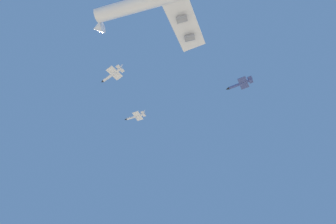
{
  "coord_description": "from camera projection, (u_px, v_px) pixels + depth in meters",
  "views": [
    {
      "loc": [
        -30.68,
        72.96,
        3.94
      ],
      "look_at": [
        -10.82,
        21.08,
        63.61
      ],
      "focal_mm": 26.51,
      "sensor_mm": 36.0,
      "label": 1
    }
  ],
  "objects": [
    {
      "name": "chase_jet_left_wing",
      "position": [
        136.0,
        116.0,
        164.38
      ],
      "size": [
        15.21,
        8.09,
        4.0
      ],
      "rotation": [
        0.0,
        0.0,
        -0.02
      ],
      "color": "silver"
    },
    {
      "name": "chase_jet_high_escort",
      "position": [
        112.0,
        74.0,
        127.46
      ],
      "size": [
        15.28,
        8.91,
        4.0
      ],
      "rotation": [
        0.0,
        0.0,
        -0.28
      ],
      "color": "silver"
    },
    {
      "name": "chase_jet_lead",
      "position": [
        240.0,
        84.0,
        134.88
      ],
      "size": [
        15.27,
        8.47,
        4.0
      ],
      "rotation": [
        0.0,
        0.0,
        -0.12
      ],
      "color": "#38478C"
    }
  ]
}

